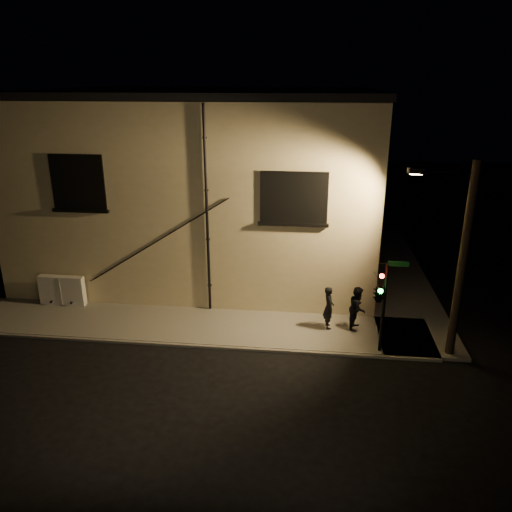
# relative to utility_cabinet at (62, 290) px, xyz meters

# --- Properties ---
(ground) EXTENTS (90.00, 90.00, 0.00)m
(ground) POSITION_rel_utility_cabinet_xyz_m (8.16, -2.70, -0.76)
(ground) COLOR black
(sidewalk) EXTENTS (21.00, 16.00, 0.12)m
(sidewalk) POSITION_rel_utility_cabinet_xyz_m (9.38, 1.69, -0.70)
(sidewalk) COLOR slate
(sidewalk) RESTS_ON ground
(building) EXTENTS (16.20, 12.23, 8.80)m
(building) POSITION_rel_utility_cabinet_xyz_m (5.16, 6.29, 3.64)
(building) COLOR beige
(building) RESTS_ON ground
(utility_cabinet) EXTENTS (1.96, 0.33, 1.29)m
(utility_cabinet) POSITION_rel_utility_cabinet_xyz_m (0.00, 0.00, 0.00)
(utility_cabinet) COLOR white
(utility_cabinet) RESTS_ON sidewalk
(pedestrian_a) EXTENTS (0.51, 0.68, 1.70)m
(pedestrian_a) POSITION_rel_utility_cabinet_xyz_m (11.25, -0.86, 0.21)
(pedestrian_a) COLOR black
(pedestrian_a) RESTS_ON sidewalk
(pedestrian_b) EXTENTS (0.86, 0.98, 1.72)m
(pedestrian_b) POSITION_rel_utility_cabinet_xyz_m (12.36, -0.79, 0.21)
(pedestrian_b) COLOR black
(pedestrian_b) RESTS_ON sidewalk
(traffic_signal) EXTENTS (1.24, 2.00, 3.40)m
(traffic_signal) POSITION_rel_utility_cabinet_xyz_m (12.86, -2.51, 1.65)
(traffic_signal) COLOR black
(traffic_signal) RESTS_ON sidewalk
(streetlamp_pole) EXTENTS (2.02, 1.38, 6.94)m
(streetlamp_pole) POSITION_rel_utility_cabinet_xyz_m (15.40, -2.23, 2.94)
(streetlamp_pole) COLOR black
(streetlamp_pole) RESTS_ON ground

